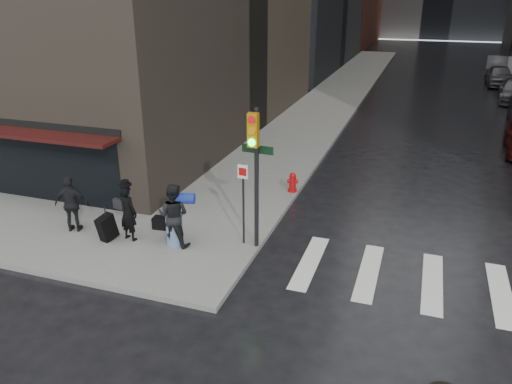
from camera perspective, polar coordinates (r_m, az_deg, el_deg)
ground at (r=14.12m, az=-8.89°, el=-7.54°), size 140.00×140.00×0.00m
sidewalk_left at (r=38.85m, az=9.93°, el=11.58°), size 4.00×50.00×0.15m
crosswalk at (r=13.73m, az=22.88°, el=-10.07°), size 8.50×3.00×0.01m
storefront at (r=18.83m, az=-25.80°, el=4.15°), size 8.40×1.11×2.83m
man_overcoat at (r=14.82m, az=-14.90°, el=-2.54°), size 1.14×0.88×1.87m
man_jeans at (r=14.14m, az=-9.42°, el=-2.62°), size 1.34×0.78×1.86m
man_greycoat at (r=15.80m, az=-20.30°, el=-1.31°), size 1.09×0.70×1.73m
traffic_light at (r=13.23m, az=-0.23°, el=3.60°), size 1.00×0.48×3.99m
fire_hydrant at (r=17.99m, az=4.20°, el=1.02°), size 0.41×0.32×0.72m
parked_car_4 at (r=43.95m, az=26.06°, el=11.84°), size 1.88×4.56×1.55m
parked_car_5 at (r=50.10m, az=25.81°, el=12.91°), size 2.13×4.93×1.58m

